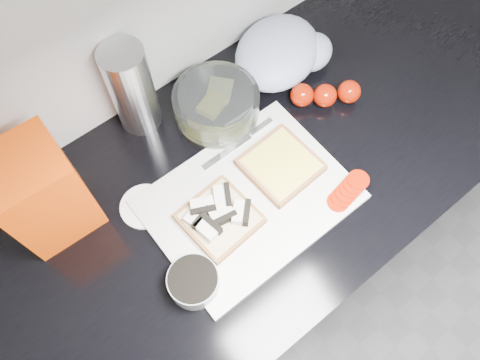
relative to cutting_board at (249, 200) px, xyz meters
name	(u,v)px	position (x,y,z in m)	size (l,w,h in m)	color
base_cabinet	(241,246)	(0.02, 0.05, -0.48)	(3.50, 0.60, 0.86)	black
countertop	(242,181)	(0.02, 0.05, -0.03)	(3.50, 0.64, 0.04)	black
cutting_board	(249,200)	(0.00, 0.00, 0.00)	(0.40, 0.30, 0.01)	silver
bread_left	(219,217)	(-0.08, 0.00, 0.02)	(0.15, 0.15, 0.04)	#C7AE8C
bread_right	(281,165)	(0.10, 0.01, 0.02)	(0.15, 0.15, 0.02)	#C7AE8C
tomato_slices	(348,191)	(0.16, -0.12, 0.02)	(0.12, 0.06, 0.02)	#921603
knife	(247,137)	(0.09, 0.11, 0.01)	(0.19, 0.02, 0.01)	silver
seed_tub	(194,281)	(-0.19, -0.07, 0.02)	(0.10, 0.10, 0.05)	#9CA1A1
tub_lid	(144,206)	(-0.18, 0.12, 0.00)	(0.10, 0.10, 0.01)	white
glass_bowl	(217,106)	(0.07, 0.21, 0.03)	(0.19, 0.19, 0.08)	silver
bread_bag	(42,193)	(-0.32, 0.21, 0.11)	(0.14, 0.13, 0.22)	#F02804
steel_canister	(132,89)	(-0.06, 0.31, 0.10)	(0.09, 0.09, 0.22)	#AEAEB3
grocery_bag	(282,52)	(0.28, 0.23, 0.04)	(0.28, 0.25, 0.10)	#A0AAC5
whole_tomatoes	(325,94)	(0.29, 0.09, 0.02)	(0.14, 0.11, 0.05)	#921603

